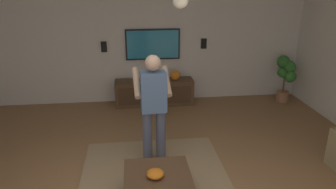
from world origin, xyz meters
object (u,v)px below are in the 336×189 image
Objects in this scene: media_console at (154,92)px; vase_round at (175,75)px; bowl at (155,174)px; wall_speaker_right at (104,47)px; tv at (153,44)px; potted_plant_tall at (286,74)px; coffee_table at (158,188)px; wall_speaker_left at (204,44)px; person_standing at (153,103)px.

media_console is 7.73× the size of vase_round.
bowl is 0.94× the size of wall_speaker_right.
tv is at bearing -180.00° from media_console.
tv is 5.34× the size of wall_speaker_right.
potted_plant_tall is 4.79× the size of vase_round.
wall_speaker_left is at bearing -20.09° from coffee_table.
potted_plant_tall is (3.23, -3.12, 0.35)m from coffee_table.
wall_speaker_left is at bearing -30.48° from person_standing.
coffee_table is 4.55× the size of wall_speaker_right.
media_console is 1.04× the size of person_standing.
media_console is at bearing 0.00° from tv.
tv is 1.05m from wall_speaker_right.
person_standing reaches higher than bowl.
media_console is 2.42m from person_standing.
tv is 3.70m from bowl.
tv is at bearing -7.61° from person_standing.
vase_round is at bearing -11.97° from bowl.
coffee_table is 0.17m from bowl.
potted_plant_tall is at bearing -103.83° from wall_speaker_left.
person_standing is 7.94× the size of bowl.
person_standing reaches higher than wall_speaker_right.
media_console is at bearing -4.15° from bowl.
person_standing is at bearing -4.47° from media_console.
media_console is (3.41, -0.21, -0.02)m from coffee_table.
media_console is 7.73× the size of wall_speaker_left.
coffee_table is 3.88m from wall_speaker_right.
tv is (3.65, -0.21, 0.99)m from coffee_table.
bowl is 3.40m from vase_round.
person_standing is at bearing -4.05° from tv.
tv reaches higher than coffee_table.
wall_speaker_right reaches higher than media_console.
tv is at bearing -90.72° from wall_speaker_right.
coffee_table is at bearing -167.21° from wall_speaker_right.
wall_speaker_left is 2.17m from wall_speaker_right.
wall_speaker_right is (0.28, 1.51, 0.60)m from vase_round.
potted_plant_tall reaches higher than media_console.
potted_plant_tall is at bearing -44.86° from bowl.
potted_plant_tall is 4.79× the size of wall_speaker_right.
media_console is 0.60m from vase_round.
person_standing is at bearing 164.36° from vase_round.
potted_plant_tall reaches higher than coffee_table.
bowl is at bearing 168.03° from vase_round.
potted_plant_tall is at bearing 86.37° from media_console.
bowl reaches higher than coffee_table.
wall_speaker_left is 1.00× the size of wall_speaker_right.
tv is 2.60m from person_standing.
wall_speaker_right is at bearing 12.55° from bowl.
potted_plant_tall reaches higher than bowl.
media_console is at bearing -8.03° from person_standing.
wall_speaker_right is at bearing -103.65° from media_console.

